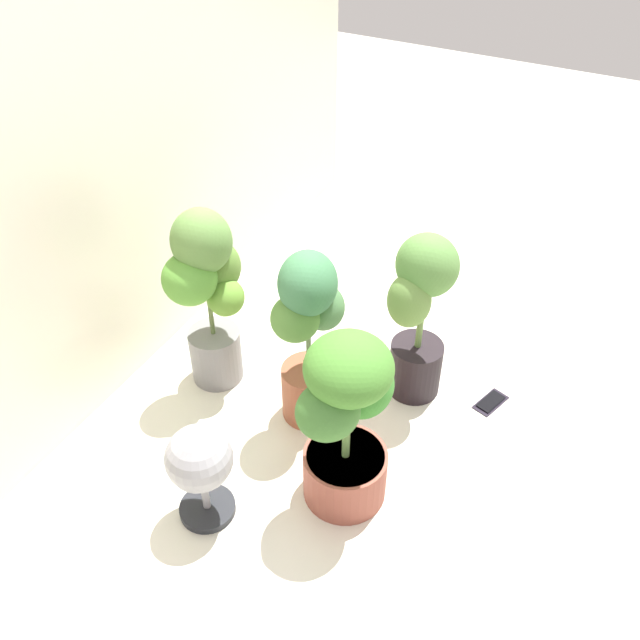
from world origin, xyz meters
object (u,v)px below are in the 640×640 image
at_px(potted_plant_back_center, 208,289).
at_px(potted_plant_front_left, 347,417).
at_px(potted_plant_front_right, 419,313).
at_px(cell_phone, 491,402).
at_px(potted_plant_center, 309,332).
at_px(floor_fan, 200,463).

bearing_deg(potted_plant_back_center, potted_plant_front_left, -111.15).
relative_size(potted_plant_front_right, cell_phone, 4.32).
bearing_deg(potted_plant_front_left, potted_plant_front_right, -1.94).
distance_m(potted_plant_back_center, cell_phone, 1.13).
xyz_separation_m(potted_plant_center, potted_plant_front_right, (0.28, -0.29, -0.01)).
relative_size(potted_plant_front_left, potted_plant_center, 0.94).
bearing_deg(floor_fan, potted_plant_center, 25.76).
distance_m(potted_plant_front_left, potted_plant_back_center, 0.73).
xyz_separation_m(potted_plant_front_left, potted_plant_back_center, (0.26, 0.67, 0.07)).
bearing_deg(cell_phone, potted_plant_front_right, -147.38).
distance_m(cell_phone, floor_fan, 1.13).
xyz_separation_m(potted_plant_front_left, potted_plant_center, (0.26, 0.27, 0.03)).
relative_size(potted_plant_front_left, potted_plant_back_center, 0.89).
height_order(potted_plant_center, potted_plant_back_center, potted_plant_back_center).
relative_size(potted_plant_front_left, potted_plant_front_right, 0.96).
bearing_deg(cell_phone, floor_fan, -108.60).
bearing_deg(potted_plant_front_right, potted_plant_front_left, 178.06).
height_order(potted_plant_center, cell_phone, potted_plant_center).
height_order(potted_plant_front_left, potted_plant_front_right, potted_plant_front_right).
height_order(potted_plant_center, floor_fan, potted_plant_center).
distance_m(potted_plant_front_right, cell_phone, 0.48).
relative_size(potted_plant_front_left, cell_phone, 4.13).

